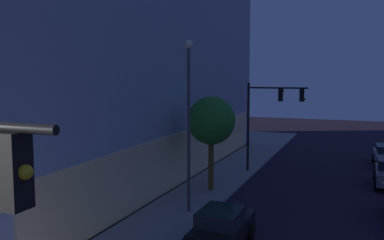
% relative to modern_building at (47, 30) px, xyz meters
% --- Properties ---
extents(modern_building, '(34.18, 23.27, 21.25)m').
position_rel_modern_building_xyz_m(modern_building, '(0.00, 0.00, 0.00)').
color(modern_building, '#4C4C51').
rests_on(modern_building, ground).
extents(traffic_light_far_corner, '(0.52, 4.26, 6.47)m').
position_rel_modern_building_xyz_m(traffic_light_far_corner, '(4.26, -16.07, -5.79)').
color(traffic_light_far_corner, black).
rests_on(traffic_light_far_corner, sidewalk_corner).
extents(street_lamp_sidewalk, '(0.44, 0.44, 8.73)m').
position_rel_modern_building_xyz_m(street_lamp_sidewalk, '(-6.18, -14.04, -4.98)').
color(street_lamp_sidewalk, '#454545').
rests_on(street_lamp_sidewalk, sidewalk_corner).
extents(sidewalk_tree, '(2.93, 2.93, 5.74)m').
position_rel_modern_building_xyz_m(sidewalk_tree, '(-1.83, -13.74, -6.15)').
color(sidewalk_tree, brown).
rests_on(sidewalk_tree, sidewalk_corner).
extents(car_black, '(4.16, 2.06, 1.70)m').
position_rel_modern_building_xyz_m(car_black, '(-9.59, -16.94, -9.67)').
color(car_black, black).
rests_on(car_black, ground).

